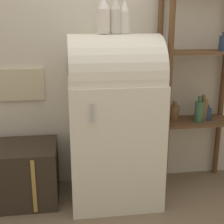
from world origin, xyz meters
TOP-DOWN VIEW (x-y plane):
  - ground_plane at (0.00, 0.00)m, footprint 12.00×12.00m
  - wall_back at (-0.00, 0.57)m, footprint 7.00×0.09m
  - refrigerator at (-0.00, 0.22)m, footprint 0.74×0.69m
  - suitcase_trunk at (-0.88, 0.26)m, footprint 0.79×0.51m
  - shelf_unit at (0.78, 0.35)m, footprint 0.69×0.36m
  - vase_left at (-0.08, 0.21)m, footprint 0.11×0.11m
  - vase_center at (0.01, 0.21)m, footprint 0.08×0.08m
  - vase_right at (0.08, 0.23)m, footprint 0.09×0.09m

SIDE VIEW (x-z plane):
  - ground_plane at x=0.00m, z-range 0.00..0.00m
  - suitcase_trunk at x=-0.88m, z-range 0.00..0.50m
  - refrigerator at x=0.00m, z-range 0.02..1.44m
  - shelf_unit at x=0.78m, z-range 0.09..1.98m
  - wall_back at x=0.00m, z-range 0.00..2.70m
  - vase_right at x=0.08m, z-range 1.41..1.66m
  - vase_center at x=0.01m, z-range 1.40..1.68m
  - vase_left at x=-0.08m, z-range 1.40..1.68m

